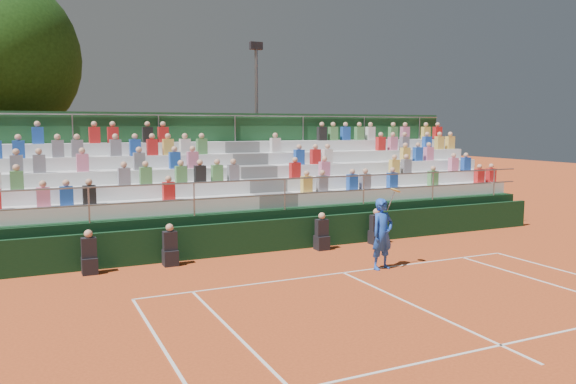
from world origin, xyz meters
name	(u,v)px	position (x,y,z in m)	size (l,w,h in m)	color
ground	(343,273)	(0.00, 0.00, 0.00)	(90.00, 90.00, 0.00)	#C64D21
courtside_wall	(292,234)	(0.00, 3.20, 0.50)	(20.00, 0.15, 1.00)	black
line_officials	(250,241)	(-1.61, 2.75, 0.48)	(9.40, 0.40, 1.19)	black
grandstand	(254,203)	(-0.01, 6.44, 1.08)	(20.00, 5.20, 4.40)	black
tennis_player	(382,234)	(1.18, -0.07, 0.97)	(0.92, 0.58, 2.22)	blue
floodlight_mast	(256,112)	(2.54, 12.51, 4.58)	(0.60, 0.25, 7.82)	gray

